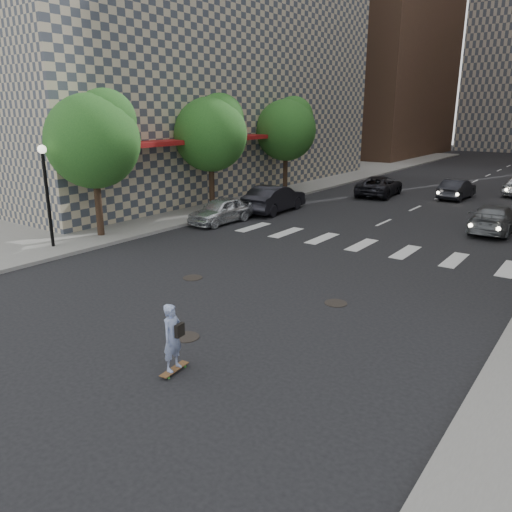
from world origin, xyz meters
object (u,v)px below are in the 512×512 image
at_px(silver_sedan, 221,210).
at_px(traffic_car_e, 457,189).
at_px(traffic_car_b, 495,218).
at_px(tree_a, 96,137).
at_px(traffic_car_a, 275,199).
at_px(traffic_car_c, 380,186).
at_px(skateboarder, 173,337).
at_px(tree_c, 288,127).
at_px(tree_b, 213,131).
at_px(lamppost, 46,182).

height_order(silver_sedan, traffic_car_e, silver_sedan).
relative_size(traffic_car_b, traffic_car_e, 1.15).
xyz_separation_m(tree_a, silver_sedan, (2.45, 5.68, -3.97)).
xyz_separation_m(traffic_car_a, traffic_car_c, (2.73, 9.15, -0.10)).
bearing_deg(skateboarder, traffic_car_e, 86.36).
xyz_separation_m(tree_c, traffic_car_a, (3.05, -6.10, -3.86)).
bearing_deg(tree_b, traffic_car_a, 31.91).
height_order(tree_c, traffic_car_a, tree_c).
distance_m(tree_a, traffic_car_e, 23.71).
xyz_separation_m(tree_c, traffic_car_b, (14.65, -3.98, -3.97)).
height_order(silver_sedan, traffic_car_a, traffic_car_a).
xyz_separation_m(skateboarder, traffic_car_a, (-8.66, 17.04, -0.09)).
relative_size(tree_a, traffic_car_b, 1.43).
relative_size(tree_c, traffic_car_a, 1.38).
distance_m(tree_a, skateboarder, 14.23).
bearing_deg(traffic_car_c, traffic_car_b, 135.93).
bearing_deg(tree_a, traffic_car_b, 39.35).
distance_m(skateboarder, silver_sedan, 15.81).
distance_m(skateboarder, traffic_car_e, 28.02).
xyz_separation_m(traffic_car_c, traffic_car_e, (4.76, 1.81, -0.02)).
bearing_deg(traffic_car_b, tree_b, 14.42).
bearing_deg(tree_a, skateboarder, -31.34).
distance_m(traffic_car_a, traffic_car_e, 13.28).
distance_m(lamppost, traffic_car_b, 20.88).
relative_size(tree_a, tree_b, 1.00).
relative_size(tree_b, traffic_car_a, 1.38).
distance_m(tree_c, traffic_car_e, 12.27).
distance_m(skateboarder, traffic_car_c, 26.85).
bearing_deg(skateboarder, traffic_car_a, 110.91).
height_order(tree_c, traffic_car_b, tree_c).
relative_size(tree_c, traffic_car_e, 1.64).
relative_size(traffic_car_c, traffic_car_e, 1.23).
relative_size(silver_sedan, traffic_car_a, 0.83).
bearing_deg(lamppost, traffic_car_a, 76.12).
bearing_deg(traffic_car_e, lamppost, 68.92).
height_order(lamppost, tree_b, tree_b).
bearing_deg(tree_a, tree_c, 90.00).
bearing_deg(traffic_car_c, tree_b, 56.72).
bearing_deg(silver_sedan, traffic_car_a, 84.26).
xyz_separation_m(tree_a, skateboarder, (11.72, -7.14, -3.77)).
relative_size(tree_b, traffic_car_e, 1.64).
height_order(tree_c, silver_sedan, tree_c).
bearing_deg(tree_c, traffic_car_e, 24.77).
height_order(tree_b, tree_c, same).
bearing_deg(traffic_car_c, tree_c, 22.15).
relative_size(skateboarder, traffic_car_a, 0.35).
bearing_deg(lamppost, tree_a, 89.01).
bearing_deg(traffic_car_b, traffic_car_e, -65.97).
xyz_separation_m(lamppost, tree_b, (0.05, 10.64, 1.71)).
relative_size(lamppost, traffic_car_e, 1.06).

